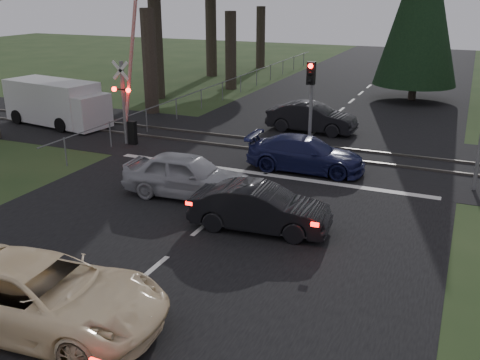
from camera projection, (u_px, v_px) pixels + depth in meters
The scene contains 16 objects.
ground at pixel (151, 270), 13.72m from camera, with size 120.00×120.00×0.00m, color #273D1C.
road at pixel (280, 162), 22.36m from camera, with size 14.00×100.00×0.01m, color black.
rail_corridor at pixel (295, 149), 24.09m from camera, with size 120.00×8.00×0.01m, color black.
stop_line at pixel (265, 174), 20.81m from camera, with size 13.00×0.35×0.00m, color silver.
rail_near at pixel (289, 153), 23.39m from camera, with size 120.00×0.12×0.10m, color #59544C.
rail_far at pixel (300, 144), 24.77m from camera, with size 120.00×0.12×0.10m, color #59544C.
crossing_signal at pixel (128, 100), 24.20m from camera, with size 1.62×0.38×6.96m.
traffic_signal_center at pixel (311, 94), 21.63m from camera, with size 0.32×0.48×4.10m.
conifer_tree at pixel (422, 3), 32.88m from camera, with size 5.20×5.20×11.00m.
fence_left at pixel (232, 96), 36.08m from camera, with size 0.10×36.00×1.20m, color slate, non-canonical shape.
cream_coupe at pixel (42, 295), 11.22m from camera, with size 2.51×5.44×1.51m, color #FFE6B6.
dark_hatchback at pixel (260, 208), 15.84m from camera, with size 1.45×4.16×1.37m, color black.
silver_car at pixel (187, 175), 18.40m from camera, with size 1.80×4.47×1.52m, color #9B9CA2.
blue_sedan at pixel (306, 154), 21.08m from camera, with size 1.90×4.66×1.35m, color #181C49.
dark_car_far at pixel (312, 118), 26.80m from camera, with size 1.55×4.44×1.46m, color black.
white_van at pixel (59, 103), 28.01m from camera, with size 6.14×2.96×2.31m.
Camera 1 is at (6.89, -10.24, 6.81)m, focal length 40.00 mm.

